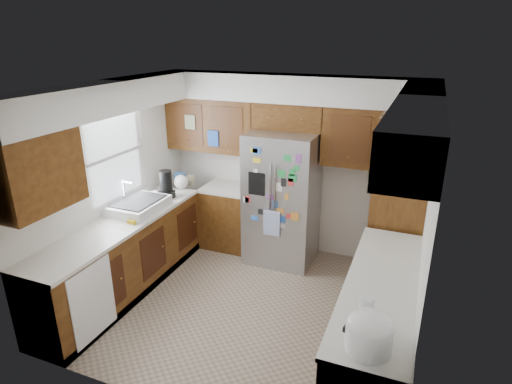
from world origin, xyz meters
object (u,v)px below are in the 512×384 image
Objects in this scene: fridge at (282,198)px; rice_cooker at (369,331)px; pantry at (399,203)px; paper_towel at (366,311)px.

rice_cooker is at bearing -59.85° from fridge.
rice_cooker is (-0.00, -2.53, -0.01)m from pantry.
rice_cooker is 1.33× the size of paper_towel.
pantry is 2.53m from rice_cooker.
fridge is at bearing 120.15° from rice_cooker.
rice_cooker reaches higher than paper_towel.
rice_cooker is at bearing -77.40° from paper_towel.
pantry is at bearing -2.06° from fridge.
pantry reaches higher than rice_cooker.
fridge is 7.19× the size of paper_towel.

